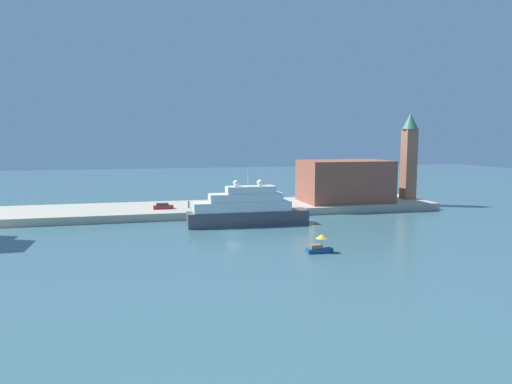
% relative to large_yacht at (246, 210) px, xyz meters
% --- Properties ---
extents(ground, '(400.00, 400.00, 0.00)m').
position_rel_large_yacht_xyz_m(ground, '(-4.23, -7.58, -3.20)').
color(ground, '#3D6670').
extents(quay_dock, '(110.00, 20.18, 1.68)m').
position_rel_large_yacht_xyz_m(quay_dock, '(-4.23, 18.51, -2.36)').
color(quay_dock, '#B7AD99').
rests_on(quay_dock, ground).
extents(large_yacht, '(24.64, 4.54, 11.39)m').
position_rel_large_yacht_xyz_m(large_yacht, '(0.00, 0.00, 0.00)').
color(large_yacht, '#4C4C51').
rests_on(large_yacht, ground).
extents(small_motorboat, '(3.99, 1.94, 2.86)m').
position_rel_large_yacht_xyz_m(small_motorboat, '(5.96, -24.93, -2.07)').
color(small_motorboat, navy).
rests_on(small_motorboat, ground).
extents(harbor_building, '(21.44, 14.24, 10.38)m').
position_rel_large_yacht_xyz_m(harbor_building, '(29.37, 17.51, 3.67)').
color(harbor_building, '#93513D').
rests_on(harbor_building, quay_dock).
extents(bell_tower, '(4.11, 4.11, 22.43)m').
position_rel_large_yacht_xyz_m(bell_tower, '(47.77, 18.08, 10.72)').
color(bell_tower, '#9E664C').
rests_on(bell_tower, quay_dock).
extents(parked_car, '(4.48, 1.73, 1.31)m').
position_rel_large_yacht_xyz_m(parked_car, '(-15.97, 15.20, -0.95)').
color(parked_car, '#B21E1E').
rests_on(parked_car, quay_dock).
extents(person_figure, '(0.36, 0.36, 1.80)m').
position_rel_large_yacht_xyz_m(person_figure, '(-10.20, 15.22, -0.68)').
color(person_figure, '#4C4C4C').
rests_on(person_figure, quay_dock).
extents(mooring_bollard, '(0.53, 0.53, 0.88)m').
position_rel_large_yacht_xyz_m(mooring_bollard, '(-5.39, 9.27, -1.08)').
color(mooring_bollard, black).
rests_on(mooring_bollard, quay_dock).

